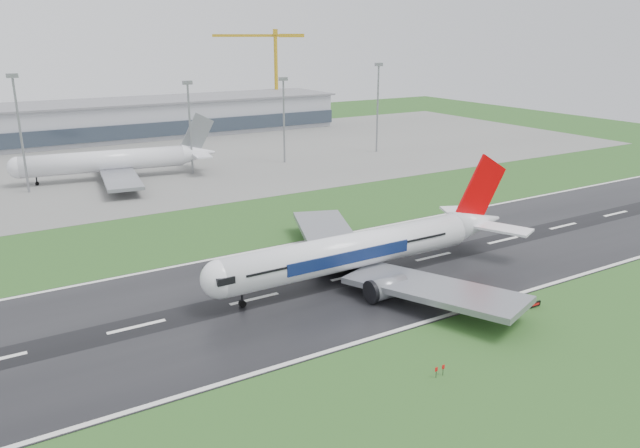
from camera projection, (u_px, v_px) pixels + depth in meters
ground at (254, 299)px, 104.05m from camera, size 520.00×520.00×0.00m
runway at (254, 299)px, 104.03m from camera, size 400.00×45.00×0.10m
apron at (96, 168)px, 206.20m from camera, size 400.00×130.00×0.08m
terminal at (63, 124)px, 253.02m from camera, size 240.00×36.00×15.00m
main_airliner at (372, 226)px, 111.03m from camera, size 65.90×62.78×19.40m
parked_airliner at (112, 149)px, 187.82m from camera, size 70.40×66.71×18.43m
tower_crane at (276, 76)px, 313.72m from camera, size 43.66×20.02×45.52m
runway_sign at (535, 305)px, 100.81m from camera, size 2.31×0.45×1.04m
floodmast_2 at (21, 137)px, 169.36m from camera, size 0.64×0.64×31.94m
floodmast_3 at (190, 130)px, 194.01m from camera, size 0.64×0.64×28.22m
floodmast_4 at (284, 122)px, 210.64m from camera, size 0.64×0.64×28.14m
floodmast_5 at (378, 110)px, 229.76m from camera, size 0.64×0.64×31.95m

